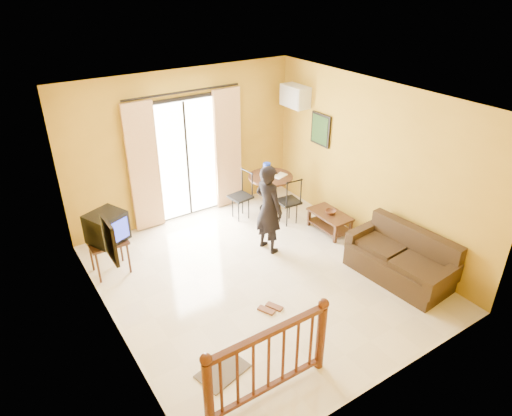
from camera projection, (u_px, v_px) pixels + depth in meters
ground at (260, 277)px, 7.20m from camera, size 5.00×5.00×0.00m
room_shell at (260, 178)px, 6.40m from camera, size 5.00×5.00×5.00m
balcony_door at (187, 158)px, 8.43m from camera, size 2.25×0.14×2.46m
tv_table at (108, 245)px, 7.10m from camera, size 0.58×0.48×0.58m
television at (107, 227)px, 6.96m from camera, size 0.66×0.64×0.47m
picture_left at (110, 240)px, 5.25m from camera, size 0.05×0.42×0.52m
dining_table at (270, 183)px, 8.92m from camera, size 0.87×0.87×0.73m
water_jug at (267, 170)px, 8.78m from camera, size 0.15×0.15×0.27m
serving_tray at (280, 176)px, 8.84m from camera, size 0.32×0.25×0.02m
dining_chairs at (264, 220)px, 8.80m from camera, size 1.09×1.10×0.95m
air_conditioner at (295, 96)px, 8.63m from camera, size 0.31×0.60×0.40m
botanical_print at (321, 130)px, 8.45m from camera, size 0.05×0.50×0.60m
coffee_table at (330, 219)px, 8.33m from camera, size 0.46×0.82×0.37m
bowl at (331, 212)px, 8.25m from camera, size 0.25×0.25×0.06m
sofa at (401, 260)px, 7.07m from camera, size 0.91×1.74×0.80m
standing_person at (269, 209)px, 7.55m from camera, size 0.46×0.62×1.55m
stair_balustrade at (269, 358)px, 4.98m from camera, size 1.63×0.13×1.04m
doormat at (223, 371)px, 5.52m from camera, size 0.68×0.54×0.02m
sandals at (270, 308)px, 6.51m from camera, size 0.34×0.27×0.03m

